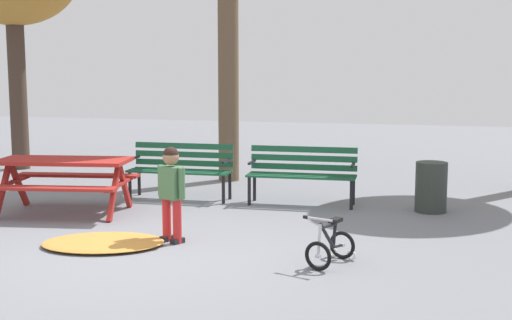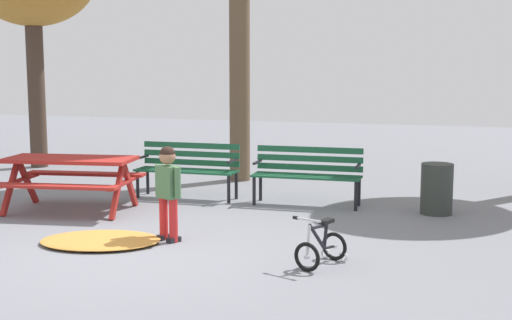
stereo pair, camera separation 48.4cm
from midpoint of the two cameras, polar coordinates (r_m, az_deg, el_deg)
ground at (r=7.70m, az=-8.85°, el=-7.58°), size 36.00×36.00×0.00m
picnic_table at (r=9.88m, az=-13.95°, el=-0.80°), size 1.99×1.61×0.79m
park_bench_far_left at (r=10.62m, az=-4.39°, el=-0.45°), size 1.61×0.50×0.85m
park_bench_left at (r=10.10m, az=5.71°, el=-0.90°), size 1.62×0.52×0.85m
child_standing at (r=7.96m, az=-5.66°, el=-2.12°), size 0.39×0.26×1.12m
kids_bicycle at (r=7.09m, az=7.45°, el=-7.21°), size 0.51×0.63×0.54m
leaf_pile at (r=8.10m, az=-11.20°, el=-6.60°), size 1.61×1.31×0.07m
trash_bin at (r=9.84m, az=16.25°, el=-2.33°), size 0.44×0.44×0.71m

